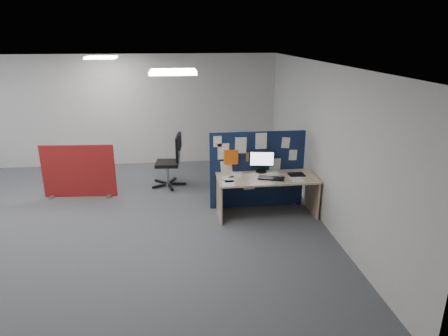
{
  "coord_description": "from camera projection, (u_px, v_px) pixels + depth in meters",
  "views": [
    {
      "loc": [
        2.02,
        -6.4,
        3.15
      ],
      "look_at": [
        2.78,
        -0.09,
        1.0
      ],
      "focal_mm": 32.0,
      "sensor_mm": 36.0,
      "label": 1
    }
  ],
  "objects": [
    {
      "name": "desk_papers",
      "position": [
        253.0,
        177.0,
        7.06
      ],
      "size": [
        1.45,
        0.87,
        0.0
      ],
      "color": "white",
      "rests_on": "main_desk"
    },
    {
      "name": "main_desk",
      "position": [
        266.0,
        185.0,
        7.18
      ],
      "size": [
        1.77,
        0.79,
        0.73
      ],
      "color": "tan",
      "rests_on": "floor"
    },
    {
      "name": "red_divider",
      "position": [
        79.0,
        172.0,
        7.97
      ],
      "size": [
        1.44,
        0.3,
        1.08
      ],
      "rotation": [
        0.0,
        0.0,
        -0.08
      ],
      "color": "maroon",
      "rests_on": "floor"
    },
    {
      "name": "keyboard",
      "position": [
        271.0,
        178.0,
        6.99
      ],
      "size": [
        0.48,
        0.32,
        0.02
      ],
      "primitive_type": "cube",
      "rotation": [
        0.0,
        0.0,
        -0.34
      ],
      "color": "black",
      "rests_on": "main_desk"
    },
    {
      "name": "monitor_main",
      "position": [
        261.0,
        160.0,
        7.27
      ],
      "size": [
        0.46,
        0.19,
        0.4
      ],
      "rotation": [
        0.0,
        0.0,
        -0.16
      ],
      "color": "black",
      "rests_on": "main_desk"
    },
    {
      "name": "navy_divider",
      "position": [
        256.0,
        170.0,
        7.44
      ],
      "size": [
        1.77,
        0.3,
        1.46
      ],
      "color": "#0E1634",
      "rests_on": "floor"
    },
    {
      "name": "floor",
      "position": [
        61.0,
        228.0,
        6.8
      ],
      "size": [
        9.0,
        9.0,
        0.0
      ],
      "primitive_type": "plane",
      "color": "#57595F",
      "rests_on": "ground"
    },
    {
      "name": "ceiling",
      "position": [
        38.0,
        65.0,
        5.94
      ],
      "size": [
        9.0,
        7.0,
        0.02
      ],
      "primitive_type": "cube",
      "color": "white",
      "rests_on": "wall_back"
    },
    {
      "name": "mouse",
      "position": [
        281.0,
        177.0,
        7.05
      ],
      "size": [
        0.11,
        0.08,
        0.03
      ],
      "primitive_type": "cube",
      "rotation": [
        0.0,
        0.0,
        0.2
      ],
      "color": "#99989D",
      "rests_on": "main_desk"
    },
    {
      "name": "office_chair",
      "position": [
        173.0,
        157.0,
        8.51
      ],
      "size": [
        0.74,
        0.75,
        1.14
      ],
      "rotation": [
        0.0,
        0.0,
        -0.09
      ],
      "color": "black",
      "rests_on": "floor"
    },
    {
      "name": "paper_tray",
      "position": [
        296.0,
        174.0,
        7.19
      ],
      "size": [
        0.28,
        0.22,
        0.01
      ],
      "primitive_type": "cube",
      "rotation": [
        0.0,
        0.0,
        0.0
      ],
      "color": "black",
      "rests_on": "main_desk"
    },
    {
      "name": "wall_right",
      "position": [
        322.0,
        143.0,
        6.88
      ],
      "size": [
        0.02,
        7.0,
        2.7
      ],
      "primitive_type": "cube",
      "color": "silver",
      "rests_on": "floor"
    },
    {
      "name": "ceiling_lights",
      "position": [
        72.0,
        64.0,
        6.61
      ],
      "size": [
        4.1,
        4.1,
        0.04
      ],
      "color": "white",
      "rests_on": "ceiling"
    },
    {
      "name": "wall_back",
      "position": [
        92.0,
        112.0,
        9.66
      ],
      "size": [
        9.0,
        0.02,
        2.7
      ],
      "primitive_type": "cube",
      "color": "silver",
      "rests_on": "floor"
    }
  ]
}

